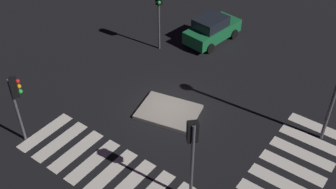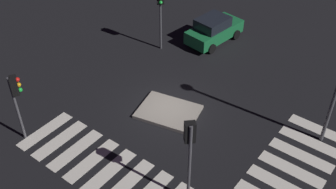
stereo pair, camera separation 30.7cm
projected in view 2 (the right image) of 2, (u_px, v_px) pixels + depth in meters
The scene contains 8 objects.
ground_plane at pixel (168, 109), 23.16m from camera, with size 80.00×80.00×0.00m, color black.
traffic_island at pixel (168, 112), 22.80m from camera, with size 3.68×3.08×0.18m.
car_green at pixel (214, 30), 28.26m from camera, with size 2.45×4.43×1.86m.
traffic_light_south at pixel (16, 93), 19.62m from camera, with size 0.54×0.53×3.78m.
traffic_light_west at pixel (160, 5), 25.95m from camera, with size 0.54×0.53×4.34m.
traffic_light_east at pixel (190, 144), 16.34m from camera, with size 0.54×0.54×4.40m.
crosswalk_near at pixel (100, 166), 19.81m from camera, with size 8.75×3.20×0.02m.
crosswalk_side at pixel (291, 169), 19.64m from camera, with size 3.20×7.60×0.02m.
Camera 2 is at (10.72, -14.03, 15.00)m, focal length 44.33 mm.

